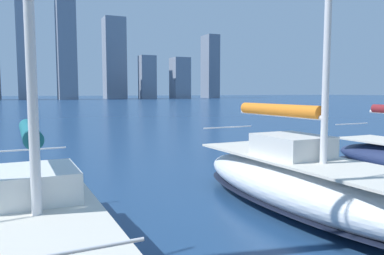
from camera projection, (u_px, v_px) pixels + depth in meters
sailboat_orange at (303, 181)px, 9.32m from camera, size 2.81×8.06×11.10m
sailboat_teal at (36, 226)px, 6.52m from camera, size 2.77×7.54×12.26m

